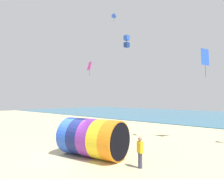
{
  "coord_description": "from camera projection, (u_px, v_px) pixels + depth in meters",
  "views": [
    {
      "loc": [
        11.77,
        -8.06,
        3.95
      ],
      "look_at": [
        1.42,
        3.27,
        4.68
      ],
      "focal_mm": 32.0,
      "sensor_mm": 36.0,
      "label": 1
    }
  ],
  "objects": [
    {
      "name": "ground_plane",
      "position": [
        65.0,
        156.0,
        13.68
      ],
      "size": [
        120.0,
        120.0,
        0.0
      ],
      "primitive_type": "plane",
      "color": "#CCBA8C"
    },
    {
      "name": "sea",
      "position": [
        223.0,
        117.0,
        43.89
      ],
      "size": [
        120.0,
        40.0,
        0.1
      ],
      "primitive_type": "cube",
      "color": "teal",
      "rests_on": "ground"
    },
    {
      "name": "giant_inflatable_tube",
      "position": [
        93.0,
        138.0,
        13.72
      ],
      "size": [
        4.85,
        3.25,
        2.57
      ],
      "color": "blue",
      "rests_on": "ground"
    },
    {
      "name": "kite_handler",
      "position": [
        140.0,
        152.0,
        11.42
      ],
      "size": [
        0.41,
        0.33,
        1.76
      ],
      "color": "#383D56",
      "rests_on": "ground"
    },
    {
      "name": "kite_blue_diamond",
      "position": [
        205.0,
        57.0,
        19.09
      ],
      "size": [
        0.43,
        1.06,
        2.69
      ],
      "color": "blue"
    },
    {
      "name": "kite_blue_box",
      "position": [
        127.0,
        41.0,
        18.4
      ],
      "size": [
        0.43,
        0.43,
        1.17
      ],
      "color": "blue"
    },
    {
      "name": "kite_magenta_diamond",
      "position": [
        89.0,
        66.0,
        22.9
      ],
      "size": [
        0.72,
        0.42,
        1.65
      ],
      "color": "#D1339E"
    },
    {
      "name": "kite_blue_delta",
      "position": [
        114.0,
        15.0,
        27.78
      ],
      "size": [
        1.07,
        1.06,
        1.34
      ],
      "color": "blue"
    }
  ]
}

